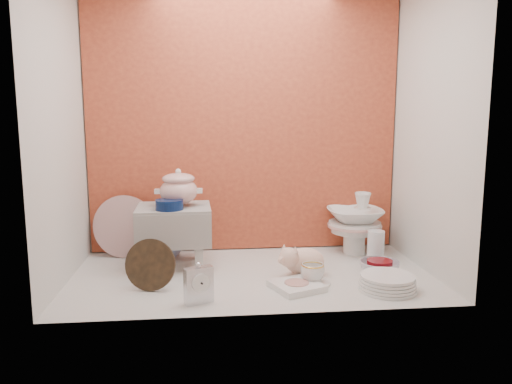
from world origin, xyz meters
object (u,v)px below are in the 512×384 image
Objects in this scene: blue_white_vase at (163,237)px; plush_pig at (304,261)px; gold_rim_teacup at (312,273)px; porcelain_tower at (355,223)px; floral_platter at (124,226)px; crystal_bowl at (379,267)px; mantel_clock at (199,283)px; step_stool at (174,236)px; soup_tureen at (179,187)px; dinner_plate_stack at (387,282)px.

blue_white_vase reaches higher than plush_pig.
blue_white_vase is 0.90m from gold_rim_teacup.
plush_pig is 0.71× the size of porcelain_tower.
floral_platter is 1.41m from crystal_bowl.
porcelain_tower is (0.89, 0.68, 0.09)m from mantel_clock.
floral_platter is at bearing 143.73° from step_stool.
step_stool is 0.36m from floral_platter.
crystal_bowl is (0.91, 0.31, -0.06)m from mantel_clock.
blue_white_vase reaches higher than mantel_clock.
floral_platter is at bearing 96.10° from mantel_clock.
floral_platter is at bearing 149.16° from soup_tureen.
step_stool is at bearing -160.42° from soup_tureen.
blue_white_vase is at bearing 113.69° from step_stool.
gold_rim_teacup is at bearing -4.39° from mantel_clock.
blue_white_vase is 2.15× the size of gold_rim_teacup.
step_stool is 1.44× the size of dinner_plate_stack.
step_stool is 0.17m from blue_white_vase.
dinner_plate_stack is (0.34, -0.25, -0.04)m from plush_pig.
step_stool is 0.77m from gold_rim_teacup.
mantel_clock is 0.61m from plush_pig.
step_stool is 1.03m from porcelain_tower.
soup_tureen is 0.45m from floral_platter.
step_stool is 0.26m from soup_tureen.
gold_rim_teacup is at bearing -125.46° from porcelain_tower.
dinner_plate_stack is at bearing -26.85° from soup_tureen.
step_stool is at bearing 167.40° from crystal_bowl.
soup_tureen is 2.13× the size of gold_rim_teacup.
crystal_bowl is (1.12, -0.39, -0.09)m from blue_white_vase.
dinner_plate_stack is 0.63m from porcelain_tower.
step_stool is 1.92× the size of crystal_bowl.
soup_tureen is 1.12m from crystal_bowl.
plush_pig is 0.53m from porcelain_tower.
step_stool is at bearing -64.56° from blue_white_vase.
blue_white_vase is 1.18m from crystal_bowl.
mantel_clock is at bearing -161.05° from crystal_bowl.
blue_white_vase is (-0.07, 0.15, -0.04)m from step_stool.
floral_platter reaches higher than dinner_plate_stack.
crystal_bowl is at bearing -13.47° from soup_tureen.
floral_platter is 1.32m from porcelain_tower.
crystal_bowl is at bearing -19.05° from blue_white_vase.
soup_tureen is at bearing 149.98° from gold_rim_teacup.
blue_white_vase is 0.73m from mantel_clock.
crystal_bowl is at bearing 78.31° from dinner_plate_stack.
step_stool is 0.70m from plush_pig.
mantel_clock is at bearing -78.07° from step_stool.
floral_platter reaches higher than blue_white_vase.
blue_white_vase is 0.91× the size of dinner_plate_stack.
gold_rim_teacup reaches higher than dinner_plate_stack.
plush_pig is at bearing 179.33° from crystal_bowl.
plush_pig is 0.42m from dinner_plate_stack.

